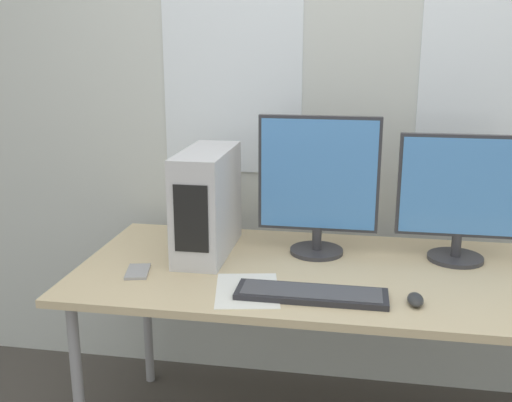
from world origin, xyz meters
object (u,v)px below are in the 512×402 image
(mouse, at_px, (415,300))
(cell_phone, at_px, (138,272))
(monitor_right_near, at_px, (461,195))
(monitor_main, at_px, (318,183))
(keyboard, at_px, (311,294))
(pc_tower, at_px, (207,202))

(mouse, xyz_separation_m, cell_phone, (-0.97, 0.10, -0.01))
(monitor_right_near, height_order, cell_phone, monitor_right_near)
(monitor_main, relative_size, keyboard, 1.09)
(keyboard, xyz_separation_m, cell_phone, (-0.64, 0.11, -0.01))
(pc_tower, relative_size, mouse, 4.76)
(mouse, distance_m, cell_phone, 0.98)
(cell_phone, bearing_deg, mouse, -18.62)
(monitor_main, xyz_separation_m, monitor_right_near, (0.53, 0.01, -0.03))
(pc_tower, bearing_deg, monitor_main, 8.05)
(monitor_right_near, relative_size, keyboard, 0.98)
(keyboard, bearing_deg, monitor_main, 91.96)
(pc_tower, height_order, monitor_right_near, monitor_right_near)
(monitor_main, bearing_deg, monitor_right_near, 1.32)
(pc_tower, relative_size, monitor_main, 0.86)
(monitor_main, bearing_deg, pc_tower, -171.95)
(monitor_main, bearing_deg, cell_phone, -152.67)
(keyboard, height_order, mouse, mouse)
(monitor_main, distance_m, mouse, 0.61)
(mouse, bearing_deg, monitor_main, 129.32)
(monitor_right_near, distance_m, cell_phone, 1.23)
(monitor_main, distance_m, cell_phone, 0.76)
(monitor_right_near, bearing_deg, keyboard, -139.61)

